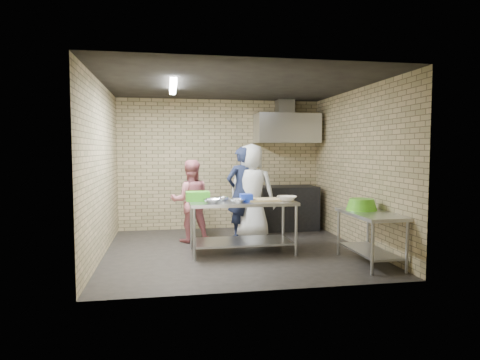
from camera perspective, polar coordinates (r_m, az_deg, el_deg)
The scene contains 26 objects.
floor at distance 6.96m, azimuth -0.53°, elevation -9.61°, with size 4.20×4.20×0.00m, color black.
ceiling at distance 6.84m, azimuth -0.55°, elevation 12.93°, with size 4.20×4.20×0.00m, color black.
back_wall at distance 8.75m, azimuth -2.69°, elevation 2.14°, with size 4.20×0.06×2.70m, color tan.
front_wall at distance 4.81m, azimuth 3.36°, elevation 0.50°, with size 4.20×0.06×2.70m, color tan.
left_wall at distance 6.75m, azimuth -18.42°, elevation 1.34°, with size 0.06×4.00×2.70m, color tan.
right_wall at distance 7.41m, azimuth 15.71°, elevation 1.63°, with size 0.06×4.00×2.70m, color tan.
prep_table at distance 6.74m, azimuth 0.26°, elevation -6.41°, with size 1.68×0.84×0.84m, color #A8AAAF.
side_counter at distance 6.41m, azimuth 17.39°, elevation -7.57°, with size 0.60×1.20×0.75m, color silver.
stove at distance 8.76m, azimuth 6.44°, elevation -3.79°, with size 1.20×0.70×0.90m, color black.
range_hood at distance 8.73m, azimuth 6.44°, elevation 7.04°, with size 1.30×0.60×0.60m, color silver.
hood_duct at distance 8.91m, azimuth 6.19°, elevation 9.88°, with size 0.35×0.30×0.30m, color #A5A8AD.
wall_shelf at distance 9.00m, azimuth 7.93°, elevation 5.79°, with size 0.80×0.20×0.04m, color #3F2B19.
fluorescent_fixture at distance 6.74m, azimuth -9.17°, elevation 12.49°, with size 0.10×1.25×0.08m, color white.
green_crate at distance 6.70m, azimuth -5.82°, elevation -2.22°, with size 0.37×0.28×0.15m, color green.
blue_tub at distance 6.58m, azimuth 0.85°, elevation -2.44°, with size 0.19×0.19×0.12m, color #1A39C6.
cutting_board at distance 6.73m, azimuth 3.23°, elevation -2.70°, with size 0.51×0.39×0.03m, color #D6BA7B.
mixing_bowl_a at distance 6.41m, azimuth -3.83°, elevation -2.88°, with size 0.26×0.26×0.06m, color #B4B7BB.
mixing_bowl_b at distance 6.68m, azimuth -2.35°, elevation -2.60°, with size 0.20×0.20×0.06m, color silver.
mixing_bowl_c at distance 6.44m, azimuth -0.26°, elevation -2.86°, with size 0.24×0.24×0.06m, color silver.
ceramic_bowl at distance 6.69m, azimuth 6.41°, elevation -2.54°, with size 0.32×0.32×0.08m, color beige.
green_basin at distance 6.55m, azimuth 16.31°, elevation -3.22°, with size 0.46×0.46×0.17m, color #59C626, non-canonical shape.
bottle_red at distance 8.93m, azimuth 6.40°, elevation 6.52°, with size 0.07×0.07×0.18m, color #B22619.
bottle_green at distance 9.05m, azimuth 8.84°, elevation 6.37°, with size 0.06×0.06×0.15m, color green.
man_navy at distance 7.73m, azimuth 0.28°, elevation -1.76°, with size 0.63×0.41×1.72m, color black.
woman_pink at distance 7.55m, azimuth -6.81°, elevation -2.85°, with size 0.72×0.56×1.48m, color #C0656D.
woman_white at distance 7.75m, azimuth 1.60°, elevation -1.57°, with size 0.86×0.56×1.77m, color white.
Camera 1 is at (-1.11, -6.67, 1.66)m, focal length 31.16 mm.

